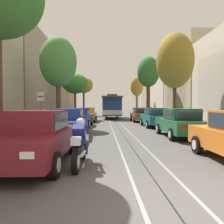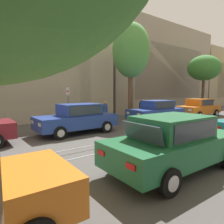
% 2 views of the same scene
% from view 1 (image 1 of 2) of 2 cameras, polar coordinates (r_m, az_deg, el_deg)
% --- Properties ---
extents(ground_plane, '(160.00, 160.00, 0.00)m').
position_cam_1_polar(ground_plane, '(23.03, 0.62, -2.72)').
color(ground_plane, '#4C4947').
extents(trolley_track_rails, '(1.14, 57.28, 0.01)m').
position_cam_1_polar(trolley_track_rails, '(25.94, 0.28, -2.23)').
color(trolley_track_rails, gray).
rests_on(trolley_track_rails, ground).
extents(building_facade_left, '(5.93, 48.98, 9.73)m').
position_cam_1_polar(building_facade_left, '(26.67, -23.05, 7.50)').
color(building_facade_left, '#BCAD93').
rests_on(building_facade_left, ground).
extents(building_facade_right, '(5.33, 48.98, 9.94)m').
position_cam_1_polar(building_facade_right, '(27.74, 21.99, 7.35)').
color(building_facade_right, gray).
rests_on(building_facade_right, ground).
extents(parked_car_maroon_near_left, '(2.04, 4.38, 1.58)m').
position_cam_1_polar(parked_car_maroon_near_left, '(6.70, -19.94, -6.33)').
color(parked_car_maroon_near_left, maroon).
rests_on(parked_car_maroon_near_left, ground).
extents(parked_car_blue_second_left, '(2.04, 4.38, 1.58)m').
position_cam_1_polar(parked_car_blue_second_left, '(11.81, -11.99, -2.90)').
color(parked_car_blue_second_left, '#233D93').
rests_on(parked_car_blue_second_left, ground).
extents(parked_car_blue_mid_left, '(2.14, 4.42, 1.58)m').
position_cam_1_polar(parked_car_blue_mid_left, '(18.17, -8.77, -1.34)').
color(parked_car_blue_mid_left, '#233D93').
rests_on(parked_car_blue_mid_left, ground).
extents(parked_car_orange_fourth_left, '(2.05, 4.38, 1.58)m').
position_cam_1_polar(parked_car_orange_fourth_left, '(23.44, -6.71, -0.70)').
color(parked_car_orange_fourth_left, orange).
rests_on(parked_car_orange_fourth_left, ground).
extents(parked_car_green_second_right, '(2.07, 4.39, 1.58)m').
position_cam_1_polar(parked_car_green_second_right, '(12.28, 18.10, -2.77)').
color(parked_car_green_second_right, '#1E6038').
rests_on(parked_car_green_second_right, ground).
extents(parked_car_teal_mid_right, '(2.03, 4.37, 1.58)m').
position_cam_1_polar(parked_car_teal_mid_right, '(17.86, 11.63, -1.41)').
color(parked_car_teal_mid_right, '#196B70').
rests_on(parked_car_teal_mid_right, ground).
extents(parked_car_brown_fourth_right, '(2.06, 4.39, 1.58)m').
position_cam_1_polar(parked_car_brown_fourth_right, '(23.55, 7.74, -0.69)').
color(parked_car_brown_fourth_right, brown).
rests_on(parked_car_brown_fourth_right, ground).
extents(street_tree_kerb_left_second, '(2.91, 2.64, 7.24)m').
position_cam_1_polar(street_tree_kerb_left_second, '(17.60, -14.39, 12.88)').
color(street_tree_kerb_left_second, brown).
rests_on(street_tree_kerb_left_second, ground).
extents(street_tree_kerb_left_mid, '(3.35, 3.42, 5.99)m').
position_cam_1_polar(street_tree_kerb_left_mid, '(27.73, -10.00, 7.60)').
color(street_tree_kerb_left_mid, brown).
rests_on(street_tree_kerb_left_mid, ground).
extents(street_tree_kerb_left_fourth, '(3.36, 3.06, 7.03)m').
position_cam_1_polar(street_tree_kerb_left_fourth, '(38.59, -7.70, 7.19)').
color(street_tree_kerb_left_fourth, '#4C3826').
rests_on(street_tree_kerb_left_fourth, ground).
extents(street_tree_kerb_right_second, '(3.06, 3.08, 7.78)m').
position_cam_1_polar(street_tree_kerb_right_second, '(18.54, 16.74, 13.17)').
color(street_tree_kerb_right_second, '#4C3826').
rests_on(street_tree_kerb_right_second, ground).
extents(street_tree_kerb_right_mid, '(2.92, 3.02, 8.32)m').
position_cam_1_polar(street_tree_kerb_right_mid, '(28.67, 9.84, 10.45)').
color(street_tree_kerb_right_mid, '#4C3826').
rests_on(street_tree_kerb_right_mid, ground).
extents(street_tree_kerb_right_fourth, '(2.39, 2.31, 7.26)m').
position_cam_1_polar(street_tree_kerb_right_fourth, '(39.35, 6.77, 6.81)').
color(street_tree_kerb_right_fourth, brown).
rests_on(street_tree_kerb_right_fourth, ground).
extents(cable_car_trolley, '(2.80, 9.17, 3.28)m').
position_cam_1_polar(cable_car_trolley, '(29.54, -0.04, 1.45)').
color(cable_car_trolley, navy).
rests_on(cable_car_trolley, ground).
extents(motorcycle_with_rider, '(0.56, 1.99, 1.37)m').
position_cam_1_polar(motorcycle_with_rider, '(6.12, -8.68, -8.43)').
color(motorcycle_with_rider, black).
rests_on(motorcycle_with_rider, ground).
extents(pedestrian_on_left_pavement, '(0.55, 0.23, 1.70)m').
position_cam_1_polar(pedestrian_on_left_pavement, '(30.94, 10.46, 0.13)').
color(pedestrian_on_left_pavement, slate).
rests_on(pedestrian_on_left_pavement, ground).
extents(pedestrian_on_right_pavement, '(0.55, 0.42, 1.61)m').
position_cam_1_polar(pedestrian_on_right_pavement, '(19.15, -14.90, -0.90)').
color(pedestrian_on_right_pavement, '#282D38').
rests_on(pedestrian_on_right_pavement, ground).
extents(pedestrian_crossing_far, '(0.55, 0.35, 1.55)m').
position_cam_1_polar(pedestrian_crossing_far, '(15.54, -17.88, -1.61)').
color(pedestrian_crossing_far, '#4C4233').
rests_on(pedestrian_crossing_far, ground).
extents(street_sign_post, '(0.36, 0.07, 2.55)m').
position_cam_1_polar(street_sign_post, '(12.28, -18.82, 0.94)').
color(street_sign_post, slate).
rests_on(street_sign_post, ground).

